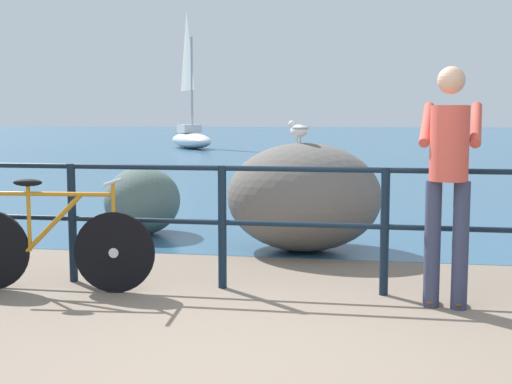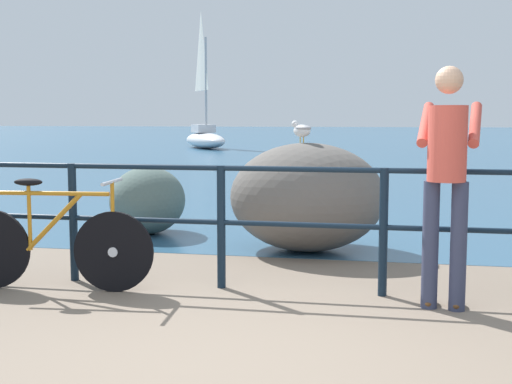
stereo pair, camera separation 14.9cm
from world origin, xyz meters
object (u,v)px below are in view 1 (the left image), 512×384
(breakwater_boulder_main, at_px, (304,197))
(sailboat, at_px, (191,133))
(seagull, at_px, (299,129))
(breakwater_boulder_left, at_px, (142,201))
(bicycle, at_px, (52,244))
(person_at_railing, at_px, (449,175))

(breakwater_boulder_main, relative_size, sailboat, 0.27)
(seagull, bearing_deg, breakwater_boulder_main, -139.82)
(breakwater_boulder_left, distance_m, seagull, 2.25)
(bicycle, height_order, breakwater_boulder_left, bicycle)
(person_at_railing, xyz_separation_m, seagull, (-1.34, 2.02, 0.29))
(breakwater_boulder_left, bearing_deg, bicycle, -85.87)
(breakwater_boulder_main, height_order, breakwater_boulder_left, breakwater_boulder_main)
(person_at_railing, xyz_separation_m, breakwater_boulder_left, (-3.30, 2.69, -0.58))
(bicycle, xyz_separation_m, breakwater_boulder_left, (-0.20, 2.76, 0.02))
(bicycle, relative_size, sailboat, 0.28)
(sailboat, bearing_deg, breakwater_boulder_main, -13.13)
(person_at_railing, height_order, breakwater_boulder_left, person_at_railing)
(bicycle, xyz_separation_m, person_at_railing, (3.11, 0.07, 0.60))
(breakwater_boulder_left, height_order, seagull, seagull)
(breakwater_boulder_main, relative_size, seagull, 5.64)
(breakwater_boulder_left, bearing_deg, sailboat, 103.93)
(breakwater_boulder_main, xyz_separation_m, seagull, (-0.06, 0.01, 0.71))
(bicycle, distance_m, sailboat, 25.56)
(person_at_railing, height_order, breakwater_boulder_main, person_at_railing)
(bicycle, height_order, person_at_railing, person_at_railing)
(person_at_railing, height_order, sailboat, sailboat)
(breakwater_boulder_main, bearing_deg, person_at_railing, -57.68)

